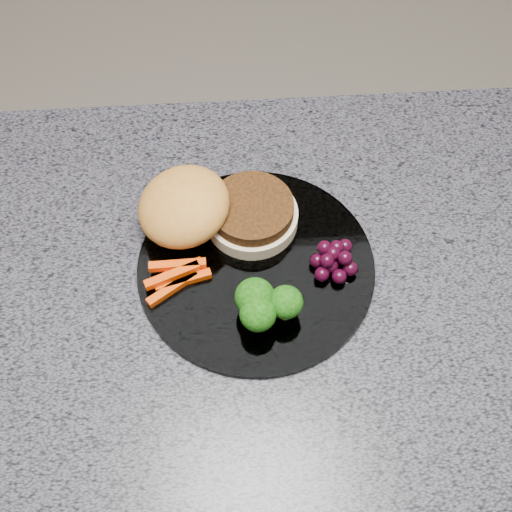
% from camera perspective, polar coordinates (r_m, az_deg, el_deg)
% --- Properties ---
extents(island_cabinet, '(1.20, 0.60, 0.86)m').
position_cam_1_polar(island_cabinet, '(1.20, 3.04, -14.35)').
color(island_cabinet, brown).
rests_on(island_cabinet, ground).
extents(countertop, '(1.20, 0.60, 0.04)m').
position_cam_1_polar(countertop, '(0.78, 4.54, -4.53)').
color(countertop, '#4E4D57').
rests_on(countertop, island_cabinet).
extents(plate, '(0.26, 0.26, 0.01)m').
position_cam_1_polar(plate, '(0.78, 0.00, -0.88)').
color(plate, white).
rests_on(plate, countertop).
extents(burger, '(0.19, 0.12, 0.06)m').
position_cam_1_polar(burger, '(0.79, -3.83, 3.58)').
color(burger, beige).
rests_on(burger, plate).
extents(carrot_sticks, '(0.07, 0.06, 0.02)m').
position_cam_1_polar(carrot_sticks, '(0.77, -6.40, -1.62)').
color(carrot_sticks, '#DD3E03').
rests_on(carrot_sticks, plate).
extents(broccoli, '(0.07, 0.06, 0.05)m').
position_cam_1_polar(broccoli, '(0.72, 0.66, -3.87)').
color(broccoli, '#527C2D').
rests_on(broccoli, plate).
extents(grape_bunch, '(0.05, 0.05, 0.03)m').
position_cam_1_polar(grape_bunch, '(0.77, 6.27, -0.24)').
color(grape_bunch, black).
rests_on(grape_bunch, plate).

